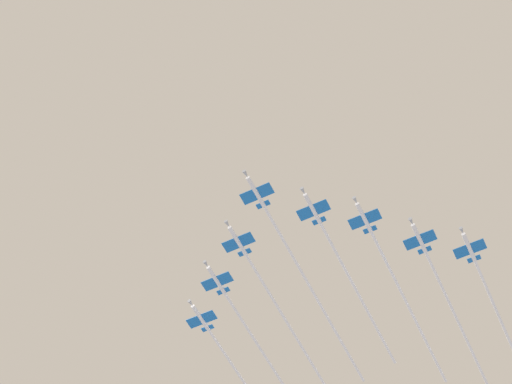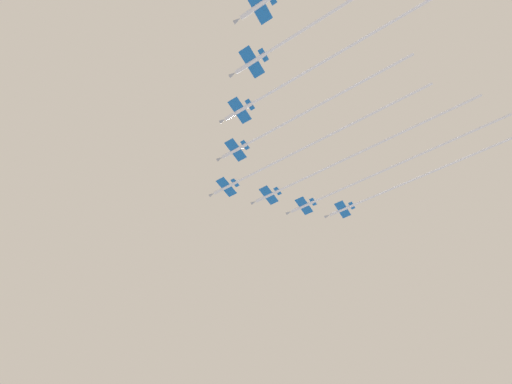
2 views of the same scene
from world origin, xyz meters
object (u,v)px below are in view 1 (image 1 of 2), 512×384
Objects in this scene: jet_starboard_inner at (279,309)px; jet_starboard_outer at (256,342)px; jet_port_outer at (394,278)px; jet_port_inner at (342,264)px; jet_starboard_trail at (499,316)px; jet_center_rear at (445,295)px; jet_lead at (298,265)px.

jet_starboard_outer is (-7.05, 13.06, -0.46)m from jet_starboard_inner.
jet_starboard_inner is 36.88m from jet_port_outer.
jet_port_inner reaches higher than jet_starboard_inner.
jet_port_outer is (35.05, -11.37, 1.37)m from jet_starboard_inner.
jet_port_inner is at bearing 46.99° from jet_starboard_trail.
jet_port_outer reaches higher than jet_center_rear.
jet_lead is at bearing 133.97° from jet_starboard_inner.
jet_starboard_trail reaches higher than jet_starboard_outer.
jet_port_inner is 0.96× the size of jet_center_rear.
jet_starboard_trail is at bearing -133.01° from jet_port_inner.
jet_starboard_inner is 68.71m from jet_starboard_trail.
jet_port_outer reaches higher than jet_starboard_inner.
jet_starboard_trail is (75.75, -11.45, 0.10)m from jet_starboard_outer.
jet_starboard_inner is 1.00× the size of jet_starboard_trail.
jet_lead is 13.41m from jet_port_inner.
jet_port_outer is at bearing 42.48° from jet_center_rear.
jet_lead is at bearing 42.64° from jet_starboard_trail.
jet_starboard_trail is (50.06, 18.66, -1.27)m from jet_port_inner.
jet_center_rear is at bearing -141.29° from jet_lead.
jet_lead is 32.20m from jet_starboard_outer.
jet_starboard_inner is at bearing 144.91° from jet_starboard_outer.
jet_starboard_outer is (-25.69, 30.11, -1.37)m from jet_port_inner.
jet_port_outer is 16.60m from jet_center_rear.
jet_starboard_inner reaches higher than jet_starboard_trail.
jet_starboard_outer is (-12.29, 29.75, -0.92)m from jet_lead.
jet_center_rear is (45.65, 9.84, -1.16)m from jet_lead.
jet_starboard_inner is 1.16× the size of jet_center_rear.
jet_starboard_inner is at bearing 8.57° from jet_port_outer.
jet_starboard_outer is at bearing -22.98° from jet_port_inner.
jet_starboard_inner is at bearing -46.03° from jet_lead.
jet_starboard_outer is at bearing -35.09° from jet_starboard_inner.
jet_center_rear is at bearing -161.12° from jet_starboard_inner.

